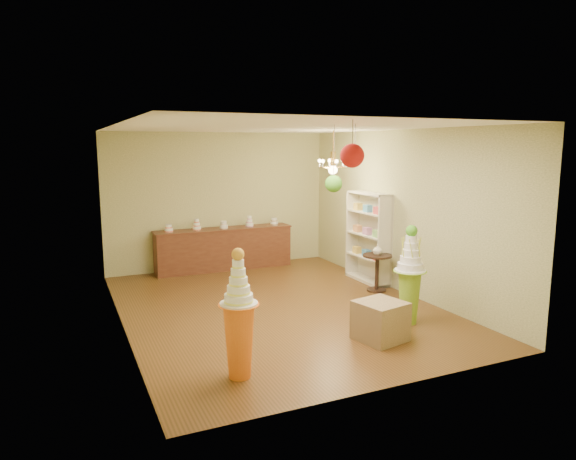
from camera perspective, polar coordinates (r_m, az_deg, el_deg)
name	(u,v)px	position (r m, az deg, el deg)	size (l,w,h in m)	color
floor	(277,307)	(8.83, -1.27, -8.52)	(6.50, 6.50, 0.00)	#533416
ceiling	(276,127)	(8.41, -1.35, 11.33)	(6.50, 6.50, 0.00)	white
wall_back	(219,201)	(11.53, -7.63, 3.25)	(5.00, 0.04, 3.00)	tan
wall_front	(393,258)	(5.68, 11.59, -3.12)	(5.00, 0.04, 3.00)	tan
wall_left	(118,230)	(7.87, -18.32, 0.04)	(0.04, 6.50, 3.00)	tan
wall_right	(400,212)	(9.73, 12.39, 1.99)	(0.04, 6.50, 3.00)	tan
pedestal_green	(410,283)	(8.09, 13.35, -5.80)	(0.60, 0.60, 1.53)	#87B929
pedestal_orange	(239,329)	(6.12, -5.45, -10.89)	(0.54, 0.54, 1.56)	orange
burlap_riser	(380,321)	(7.43, 10.22, -9.90)	(0.61, 0.61, 0.55)	#91774F
sideboard	(224,248)	(11.42, -7.12, -1.99)	(3.04, 0.54, 1.16)	#552B1A
shelving_unit	(368,237)	(10.37, 8.93, -0.80)	(0.33, 1.20, 1.80)	beige
round_table	(377,268)	(9.78, 9.87, -4.14)	(0.60, 0.60, 0.70)	black
vase	(378,250)	(9.71, 9.92, -2.16)	(0.18, 0.18, 0.19)	beige
pom_red_left	(352,156)	(5.91, 7.14, 8.20)	(0.27, 0.27, 0.54)	#443B30
pom_green_mid	(334,184)	(7.38, 5.08, 5.15)	(0.25, 0.25, 0.95)	#443B30
pom_red_right	(355,158)	(7.15, 7.43, 7.97)	(0.23, 0.23, 0.57)	#443B30
chandelier	(333,167)	(10.04, 5.01, 6.99)	(0.76, 0.76, 0.85)	gold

